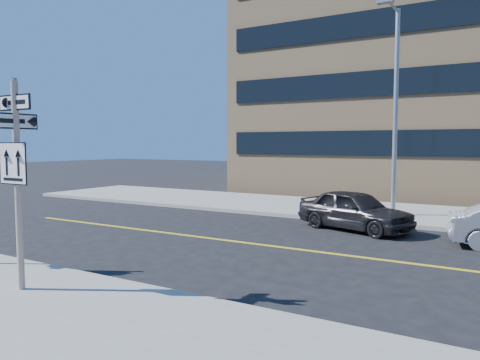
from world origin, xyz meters
The scene contains 5 objects.
ground centered at (0.00, 0.00, 0.00)m, with size 120.00×120.00×0.00m, color black.
sign_pole centered at (0.00, -2.51, 2.44)m, with size 0.92×0.92×4.06m.
parked_car_a centered at (3.43, 7.75, 0.70)m, with size 4.10×1.65×1.40m, color black.
streetlight_a centered at (4.00, 10.76, 4.76)m, with size 0.55×2.25×8.00m.
building_brick centered at (2.00, 25.00, 9.00)m, with size 18.00×18.00×18.00m, color tan.
Camera 1 is at (8.22, -7.97, 2.97)m, focal length 35.00 mm.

